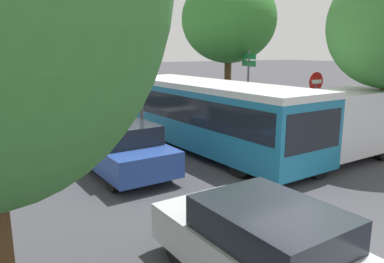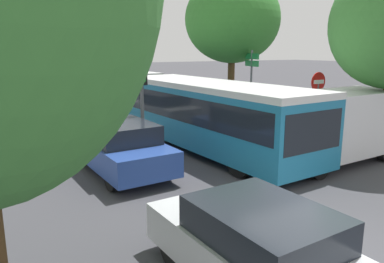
{
  "view_description": "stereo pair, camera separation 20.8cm",
  "coord_description": "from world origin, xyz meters",
  "views": [
    {
      "loc": [
        -5.49,
        -4.11,
        3.6
      ],
      "look_at": [
        0.2,
        5.3,
        1.2
      ],
      "focal_mm": 35.0,
      "sensor_mm": 36.0,
      "label": 1
    },
    {
      "loc": [
        -5.31,
        -4.22,
        3.6
      ],
      "look_at": [
        0.2,
        5.3,
        1.2
      ],
      "focal_mm": 35.0,
      "sensor_mm": 36.0,
      "label": 2
    }
  ],
  "objects": [
    {
      "name": "tree_right_mid",
      "position": [
        6.75,
        12.38,
        5.16
      ],
      "size": [
        4.98,
        4.98,
        7.44
      ],
      "color": "#51381E",
      "rests_on": "ground"
    },
    {
      "name": "queued_car_white",
      "position": [
        -1.97,
        12.25,
        0.75
      ],
      "size": [
        1.99,
        4.35,
        1.49
      ],
      "rotation": [
        0.0,
        0.0,
        1.61
      ],
      "color": "white",
      "rests_on": "ground"
    },
    {
      "name": "queued_car_navy",
      "position": [
        -1.83,
        18.83,
        0.74
      ],
      "size": [
        1.97,
        4.29,
        1.46
      ],
      "rotation": [
        0.0,
        0.0,
        1.61
      ],
      "color": "navy",
      "rests_on": "ground"
    },
    {
      "name": "white_van",
      "position": [
        4.72,
        3.66,
        1.24
      ],
      "size": [
        5.07,
        2.16,
        2.31
      ],
      "rotation": [
        0.0,
        0.0,
        3.18
      ],
      "color": "silver",
      "rests_on": "ground"
    },
    {
      "name": "queued_car_graphite",
      "position": [
        -1.71,
        24.98,
        0.77
      ],
      "size": [
        2.05,
        4.46,
        1.52
      ],
      "rotation": [
        0.0,
        0.0,
        1.61
      ],
      "color": "#47474C",
      "rests_on": "ground"
    },
    {
      "name": "articulated_bus",
      "position": [
        1.75,
        10.67,
        1.43
      ],
      "size": [
        3.41,
        16.79,
        2.48
      ],
      "rotation": [
        0.0,
        0.0,
        -1.52
      ],
      "color": "teal",
      "rests_on": "ground"
    },
    {
      "name": "city_bus_rear",
      "position": [
        -1.86,
        38.03,
        1.42
      ],
      "size": [
        3.39,
        11.55,
        2.45
      ],
      "rotation": [
        0.0,
        0.0,
        1.49
      ],
      "color": "silver",
      "rests_on": "ground"
    },
    {
      "name": "ground_plane",
      "position": [
        0.0,
        0.0,
        0.0
      ],
      "size": [
        200.0,
        200.0,
        0.0
      ],
      "primitive_type": "plane",
      "color": "#3D3D42"
    },
    {
      "name": "queued_car_blue",
      "position": [
        -1.76,
        6.23,
        0.77
      ],
      "size": [
        2.04,
        4.46,
        1.52
      ],
      "rotation": [
        0.0,
        0.0,
        1.61
      ],
      "color": "#284799",
      "rests_on": "ground"
    },
    {
      "name": "direction_sign_post",
      "position": [
        6.49,
        10.35,
        2.55
      ],
      "size": [
        0.39,
        1.38,
        3.6
      ],
      "rotation": [
        0.0,
        0.0,
        2.91
      ],
      "color": "#56595E",
      "rests_on": "ground"
    },
    {
      "name": "no_entry_sign",
      "position": [
        5.52,
        5.31,
        1.88
      ],
      "size": [
        0.7,
        0.08,
        2.82
      ],
      "rotation": [
        0.0,
        0.0,
        -1.57
      ],
      "color": "#56595E",
      "rests_on": "ground"
    },
    {
      "name": "traffic_light",
      "position": [
        -0.68,
        6.98,
        2.5
      ],
      "size": [
        0.33,
        0.37,
        3.4
      ],
      "rotation": [
        0.0,
        0.0,
        -1.62
      ],
      "color": "#56595E",
      "rests_on": "ground"
    },
    {
      "name": "queued_car_silver",
      "position": [
        -1.92,
        -0.35,
        0.71
      ],
      "size": [
        1.88,
        4.1,
        1.4
      ],
      "rotation": [
        0.0,
        0.0,
        1.61
      ],
      "color": "#B7BABF",
      "rests_on": "ground"
    }
  ]
}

